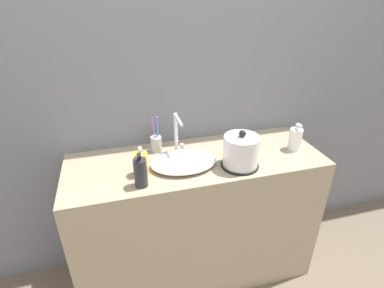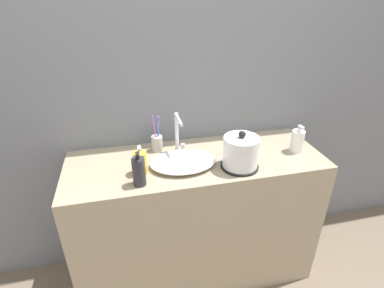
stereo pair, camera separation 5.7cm
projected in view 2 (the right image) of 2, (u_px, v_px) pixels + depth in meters
name	position (u px, v px, depth m)	size (l,w,h in m)	color
wall_back	(185.00, 73.00, 1.74)	(6.00, 0.04, 2.60)	slate
vanity_counter	(196.00, 219.00, 1.90)	(1.45, 0.52, 0.88)	gray
sink_basin	(183.00, 161.00, 1.62)	(0.36, 0.26, 0.05)	white
faucet	(178.00, 131.00, 1.70)	(0.06, 0.16, 0.24)	silver
electric_kettle	(241.00, 153.00, 1.58)	(0.20, 0.20, 0.21)	black
toothbrush_cup	(157.00, 143.00, 1.76)	(0.06, 0.06, 0.22)	#B7B2A8
lotion_bottle	(140.00, 163.00, 1.53)	(0.07, 0.07, 0.16)	gold
shampoo_bottle	(139.00, 171.00, 1.44)	(0.06, 0.06, 0.18)	#28282D
mouthwash_bottle	(297.00, 141.00, 1.74)	(0.07, 0.07, 0.17)	white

